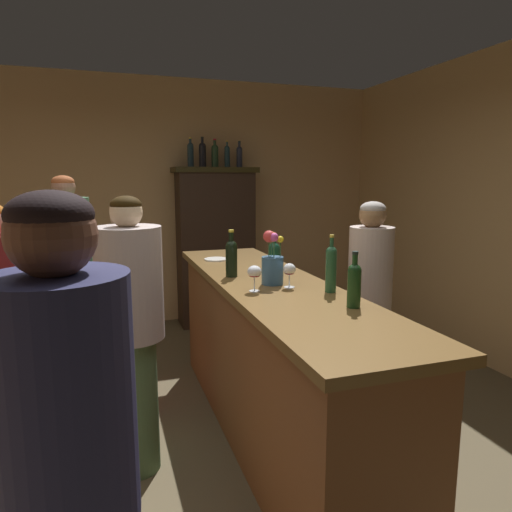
# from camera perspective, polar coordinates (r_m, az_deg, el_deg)

# --- Properties ---
(floor) EXTENTS (7.90, 7.90, 0.00)m
(floor) POSITION_cam_1_polar(r_m,az_deg,el_deg) (2.99, -5.55, -25.07)
(floor) COLOR brown
(floor) RESTS_ON ground
(wall_back) EXTENTS (5.60, 0.12, 2.83)m
(wall_back) POSITION_cam_1_polar(r_m,az_deg,el_deg) (5.53, -13.04, 6.39)
(wall_back) COLOR tan
(wall_back) RESTS_ON ground
(bar_counter) EXTENTS (0.67, 2.80, 1.05)m
(bar_counter) POSITION_cam_1_polar(r_m,az_deg,el_deg) (3.07, 1.90, -12.74)
(bar_counter) COLOR brown
(bar_counter) RESTS_ON ground
(display_cabinet) EXTENTS (0.94, 0.44, 1.82)m
(display_cabinet) POSITION_cam_1_polar(r_m,az_deg,el_deg) (5.39, -5.02, 1.53)
(display_cabinet) COLOR black
(display_cabinet) RESTS_ON ground
(wine_bottle_rose) EXTENTS (0.08, 0.08, 0.29)m
(wine_bottle_rose) POSITION_cam_1_polar(r_m,az_deg,el_deg) (3.11, 2.25, -0.10)
(wine_bottle_rose) COLOR #123A25
(wine_bottle_rose) RESTS_ON bar_counter
(wine_bottle_riesling) EXTENTS (0.08, 0.08, 0.31)m
(wine_bottle_riesling) POSITION_cam_1_polar(r_m,az_deg,el_deg) (3.05, -3.06, -0.01)
(wine_bottle_riesling) COLOR black
(wine_bottle_riesling) RESTS_ON bar_counter
(wine_bottle_syrah) EXTENTS (0.07, 0.07, 0.29)m
(wine_bottle_syrah) POSITION_cam_1_polar(r_m,az_deg,el_deg) (2.37, 12.06, -3.26)
(wine_bottle_syrah) COLOR #183B18
(wine_bottle_syrah) RESTS_ON bar_counter
(wine_bottle_pinot) EXTENTS (0.06, 0.06, 0.33)m
(wine_bottle_pinot) POSITION_cam_1_polar(r_m,az_deg,el_deg) (2.66, 9.27, -1.32)
(wine_bottle_pinot) COLOR #214D2E
(wine_bottle_pinot) RESTS_ON bar_counter
(wine_glass_front) EXTENTS (0.07, 0.07, 0.15)m
(wine_glass_front) POSITION_cam_1_polar(r_m,az_deg,el_deg) (2.75, 4.16, -1.81)
(wine_glass_front) COLOR white
(wine_glass_front) RESTS_ON bar_counter
(wine_glass_mid) EXTENTS (0.08, 0.08, 0.15)m
(wine_glass_mid) POSITION_cam_1_polar(r_m,az_deg,el_deg) (2.65, -0.20, -2.09)
(wine_glass_mid) COLOR white
(wine_glass_mid) RESTS_ON bar_counter
(flower_arrangement) EXTENTS (0.14, 0.14, 0.33)m
(flower_arrangement) POSITION_cam_1_polar(r_m,az_deg,el_deg) (2.83, 2.03, -0.86)
(flower_arrangement) COLOR #305473
(flower_arrangement) RESTS_ON bar_counter
(cheese_plate) EXTENTS (0.19, 0.19, 0.01)m
(cheese_plate) POSITION_cam_1_polar(r_m,az_deg,el_deg) (3.70, -4.96, -0.40)
(cheese_plate) COLOR white
(cheese_plate) RESTS_ON bar_counter
(display_bottle_left) EXTENTS (0.07, 0.07, 0.32)m
(display_bottle_left) POSITION_cam_1_polar(r_m,az_deg,el_deg) (5.28, -8.11, 12.44)
(display_bottle_left) COLOR #1A2C32
(display_bottle_left) RESTS_ON display_cabinet
(display_bottle_midleft) EXTENTS (0.08, 0.08, 0.33)m
(display_bottle_midleft) POSITION_cam_1_polar(r_m,az_deg,el_deg) (5.31, -6.64, 12.49)
(display_bottle_midleft) COLOR black
(display_bottle_midleft) RESTS_ON display_cabinet
(display_bottle_center) EXTENTS (0.08, 0.08, 0.32)m
(display_bottle_center) POSITION_cam_1_polar(r_m,az_deg,el_deg) (5.34, -5.11, 12.42)
(display_bottle_center) COLOR #1E341E
(display_bottle_center) RESTS_ON display_cabinet
(display_bottle_midright) EXTENTS (0.06, 0.06, 0.30)m
(display_bottle_midright) POSITION_cam_1_polar(r_m,az_deg,el_deg) (5.38, -3.60, 12.33)
(display_bottle_midright) COLOR #192F33
(display_bottle_midright) RESTS_ON display_cabinet
(display_bottle_right) EXTENTS (0.07, 0.07, 0.30)m
(display_bottle_right) POSITION_cam_1_polar(r_m,az_deg,el_deg) (5.42, -2.07, 12.30)
(display_bottle_right) COLOR #202432
(display_bottle_right) RESTS_ON display_cabinet
(patron_by_cabinet) EXTENTS (0.35, 0.35, 1.72)m
(patron_by_cabinet) POSITION_cam_1_polar(r_m,az_deg,el_deg) (3.82, -22.09, -2.51)
(patron_by_cabinet) COLOR maroon
(patron_by_cabinet) RESTS_ON ground
(patron_tall) EXTENTS (0.35, 0.35, 1.67)m
(patron_tall) POSITION_cam_1_polar(r_m,az_deg,el_deg) (1.40, -22.02, -24.75)
(patron_tall) COLOR brown
(patron_tall) RESTS_ON ground
(patron_in_navy) EXTENTS (0.37, 0.37, 1.61)m
(patron_in_navy) POSITION_cam_1_polar(r_m,az_deg,el_deg) (2.72, -15.16, -8.41)
(patron_in_navy) COLOR #4B6B46
(patron_in_navy) RESTS_ON ground
(patron_in_grey) EXTENTS (0.36, 0.36, 1.53)m
(patron_in_grey) POSITION_cam_1_polar(r_m,az_deg,el_deg) (3.33, -15.42, -5.72)
(patron_in_grey) COLOR maroon
(patron_in_grey) RESTS_ON ground
(bartender) EXTENTS (0.30, 0.30, 1.55)m
(bartender) POSITION_cam_1_polar(r_m,az_deg,el_deg) (3.31, 13.82, -5.40)
(bartender) COLOR #352F38
(bartender) RESTS_ON ground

